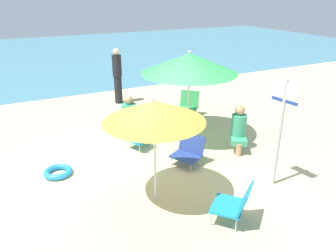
{
  "coord_description": "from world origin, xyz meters",
  "views": [
    {
      "loc": [
        -2.17,
        -4.92,
        3.27
      ],
      "look_at": [
        0.61,
        0.63,
        0.7
      ],
      "focal_mm": 35.25,
      "sensor_mm": 36.0,
      "label": 1
    }
  ],
  "objects_px": {
    "beach_chair_d": "(235,203)",
    "warning_sign": "(282,118)",
    "beach_chair_c": "(188,104)",
    "swim_ring": "(58,172)",
    "umbrella_green": "(189,63)",
    "person_c": "(239,128)",
    "person_a": "(128,114)",
    "person_b": "(117,76)",
    "umbrella_yellow": "(154,111)",
    "beach_chair_a": "(189,150)",
    "beach_chair_b": "(136,137)"
  },
  "relations": [
    {
      "from": "umbrella_green",
      "to": "person_c",
      "type": "distance_m",
      "value": 1.78
    },
    {
      "from": "beach_chair_a",
      "to": "person_c",
      "type": "xyz_separation_m",
      "value": [
        1.27,
        0.06,
        0.23
      ]
    },
    {
      "from": "beach_chair_c",
      "to": "swim_ring",
      "type": "height_order",
      "value": "beach_chair_c"
    },
    {
      "from": "umbrella_green",
      "to": "person_a",
      "type": "height_order",
      "value": "umbrella_green"
    },
    {
      "from": "person_c",
      "to": "beach_chair_a",
      "type": "bearing_deg",
      "value": -55.38
    },
    {
      "from": "beach_chair_a",
      "to": "beach_chair_c",
      "type": "bearing_deg",
      "value": -148.45
    },
    {
      "from": "person_b",
      "to": "beach_chair_d",
      "type": "bearing_deg",
      "value": -88.75
    },
    {
      "from": "umbrella_yellow",
      "to": "person_b",
      "type": "distance_m",
      "value": 5.34
    },
    {
      "from": "umbrella_yellow",
      "to": "person_a",
      "type": "relative_size",
      "value": 1.89
    },
    {
      "from": "person_c",
      "to": "umbrella_green",
      "type": "bearing_deg",
      "value": -116.88
    },
    {
      "from": "person_c",
      "to": "warning_sign",
      "type": "xyz_separation_m",
      "value": [
        -0.27,
        -1.41,
        0.76
      ]
    },
    {
      "from": "beach_chair_a",
      "to": "person_a",
      "type": "xyz_separation_m",
      "value": [
        -0.55,
        2.03,
        0.19
      ]
    },
    {
      "from": "beach_chair_c",
      "to": "person_a",
      "type": "xyz_separation_m",
      "value": [
        -1.88,
        -0.31,
        0.11
      ]
    },
    {
      "from": "umbrella_green",
      "to": "person_a",
      "type": "distance_m",
      "value": 1.97
    },
    {
      "from": "umbrella_green",
      "to": "person_c",
      "type": "xyz_separation_m",
      "value": [
        0.65,
        -1.07,
        -1.26
      ]
    },
    {
      "from": "beach_chair_a",
      "to": "person_b",
      "type": "relative_size",
      "value": 0.44
    },
    {
      "from": "warning_sign",
      "to": "swim_ring",
      "type": "relative_size",
      "value": 3.64
    },
    {
      "from": "beach_chair_d",
      "to": "warning_sign",
      "type": "relative_size",
      "value": 0.39
    },
    {
      "from": "beach_chair_a",
      "to": "beach_chair_b",
      "type": "bearing_deg",
      "value": -83.61
    },
    {
      "from": "warning_sign",
      "to": "umbrella_green",
      "type": "bearing_deg",
      "value": 89.24
    },
    {
      "from": "umbrella_green",
      "to": "beach_chair_d",
      "type": "distance_m",
      "value": 3.49
    },
    {
      "from": "swim_ring",
      "to": "beach_chair_b",
      "type": "bearing_deg",
      "value": 10.55
    },
    {
      "from": "beach_chair_d",
      "to": "swim_ring",
      "type": "distance_m",
      "value": 3.41
    },
    {
      "from": "beach_chair_b",
      "to": "person_a",
      "type": "relative_size",
      "value": 0.72
    },
    {
      "from": "person_c",
      "to": "person_b",
      "type": "bearing_deg",
      "value": -131.45
    },
    {
      "from": "person_a",
      "to": "person_b",
      "type": "distance_m",
      "value": 2.42
    },
    {
      "from": "beach_chair_d",
      "to": "warning_sign",
      "type": "bearing_deg",
      "value": -107.22
    },
    {
      "from": "beach_chair_a",
      "to": "beach_chair_d",
      "type": "relative_size",
      "value": 0.97
    },
    {
      "from": "beach_chair_d",
      "to": "person_a",
      "type": "bearing_deg",
      "value": -36.73
    },
    {
      "from": "person_a",
      "to": "person_c",
      "type": "distance_m",
      "value": 2.68
    },
    {
      "from": "person_c",
      "to": "warning_sign",
      "type": "bearing_deg",
      "value": 21.0
    },
    {
      "from": "beach_chair_c",
      "to": "umbrella_green",
      "type": "bearing_deg",
      "value": 13.09
    },
    {
      "from": "warning_sign",
      "to": "person_c",
      "type": "bearing_deg",
      "value": 69.73
    },
    {
      "from": "beach_chair_c",
      "to": "person_a",
      "type": "distance_m",
      "value": 1.91
    },
    {
      "from": "beach_chair_a",
      "to": "person_a",
      "type": "bearing_deg",
      "value": -103.56
    },
    {
      "from": "beach_chair_d",
      "to": "person_a",
      "type": "xyz_separation_m",
      "value": [
        -0.24,
        3.94,
        0.13
      ]
    },
    {
      "from": "umbrella_green",
      "to": "beach_chair_a",
      "type": "xyz_separation_m",
      "value": [
        -0.63,
        -1.13,
        -1.49
      ]
    },
    {
      "from": "umbrella_yellow",
      "to": "person_a",
      "type": "height_order",
      "value": "umbrella_yellow"
    },
    {
      "from": "beach_chair_b",
      "to": "person_c",
      "type": "bearing_deg",
      "value": -49.33
    },
    {
      "from": "beach_chair_a",
      "to": "person_b",
      "type": "bearing_deg",
      "value": -118.68
    },
    {
      "from": "person_b",
      "to": "umbrella_green",
      "type": "bearing_deg",
      "value": -74.95
    },
    {
      "from": "umbrella_green",
      "to": "umbrella_yellow",
      "type": "bearing_deg",
      "value": -131.65
    },
    {
      "from": "umbrella_yellow",
      "to": "swim_ring",
      "type": "height_order",
      "value": "umbrella_yellow"
    },
    {
      "from": "umbrella_yellow",
      "to": "beach_chair_d",
      "type": "height_order",
      "value": "umbrella_yellow"
    },
    {
      "from": "beach_chair_a",
      "to": "person_a",
      "type": "relative_size",
      "value": 0.77
    },
    {
      "from": "beach_chair_d",
      "to": "person_b",
      "type": "distance_m",
      "value": 6.29
    },
    {
      "from": "beach_chair_a",
      "to": "person_a",
      "type": "distance_m",
      "value": 2.11
    },
    {
      "from": "warning_sign",
      "to": "swim_ring",
      "type": "height_order",
      "value": "warning_sign"
    },
    {
      "from": "person_a",
      "to": "swim_ring",
      "type": "height_order",
      "value": "person_a"
    },
    {
      "from": "beach_chair_a",
      "to": "warning_sign",
      "type": "xyz_separation_m",
      "value": [
        1.0,
        -1.36,
        0.98
      ]
    }
  ]
}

